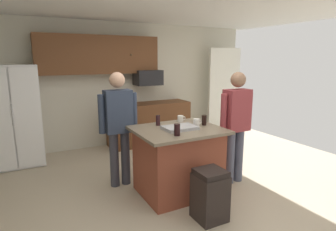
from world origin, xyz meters
TOP-DOWN VIEW (x-y plane):
  - floor at (0.00, 0.00)m, footprint 7.04×7.04m
  - back_wall at (0.00, 2.80)m, footprint 6.40×0.10m
  - french_door_window_panel at (2.60, 2.40)m, footprint 0.90×0.06m
  - cabinet_run_upper at (-0.40, 2.60)m, footprint 2.40×0.38m
  - cabinet_run_lower at (0.60, 2.48)m, footprint 1.80×0.63m
  - refrigerator at (-2.00, 2.38)m, footprint 0.87×0.76m
  - microwave_over_range at (0.60, 2.50)m, footprint 0.56×0.40m
  - kitchen_island at (0.00, 0.13)m, footprint 1.16×0.97m
  - person_guest_left at (0.93, 0.03)m, footprint 0.57×0.22m
  - person_guest_right at (-0.64, 0.73)m, footprint 0.57×0.22m
  - glass_short_whisky at (0.43, 0.14)m, footprint 0.07×0.07m
  - mug_blue_stoneware at (0.29, 0.12)m, footprint 0.13×0.09m
  - mug_ceramic_white at (0.23, 0.46)m, footprint 0.13×0.09m
  - glass_stout_tall at (-0.16, 0.42)m, footprint 0.06×0.06m
  - glass_pilsner at (-0.19, -0.17)m, footprint 0.08×0.08m
  - serving_tray at (0.00, 0.09)m, footprint 0.44×0.30m
  - trash_bin at (-0.01, -0.63)m, footprint 0.34×0.34m

SIDE VIEW (x-z plane):
  - floor at x=0.00m, z-range 0.00..0.00m
  - trash_bin at x=-0.01m, z-range 0.00..0.61m
  - cabinet_run_lower at x=0.60m, z-range 0.00..0.90m
  - kitchen_island at x=0.00m, z-range 0.01..0.93m
  - refrigerator at x=-2.00m, z-range 0.00..1.75m
  - serving_tray at x=0.00m, z-range 0.92..0.97m
  - person_guest_left at x=0.93m, z-range 0.13..1.79m
  - person_guest_right at x=-0.64m, z-range 0.13..1.80m
  - mug_ceramic_white at x=0.23m, z-range 0.92..1.02m
  - mug_blue_stoneware at x=0.29m, z-range 0.92..1.03m
  - glass_short_whisky at x=0.43m, z-range 0.92..1.07m
  - glass_stout_tall at x=-0.16m, z-range 0.92..1.07m
  - glass_pilsner at x=-0.19m, z-range 0.92..1.07m
  - french_door_window_panel at x=2.60m, z-range 0.10..2.10m
  - back_wall at x=0.00m, z-range 0.00..2.60m
  - microwave_over_range at x=0.60m, z-range 1.29..1.61m
  - cabinet_run_upper at x=-0.40m, z-range 1.55..2.30m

